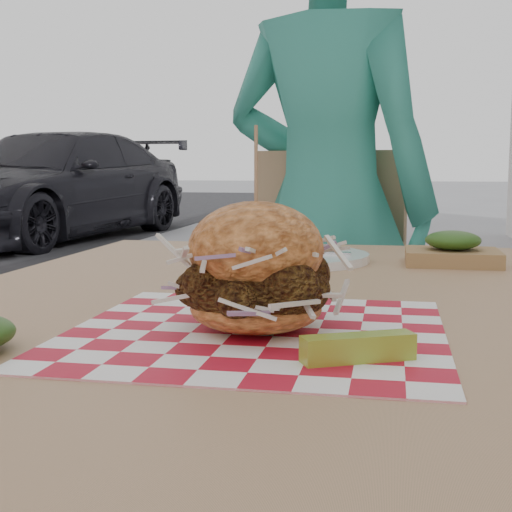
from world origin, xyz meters
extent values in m
imported|color=teal|center=(0.35, 1.04, 0.80)|extent=(0.68, 0.56, 1.60)
imported|color=black|center=(-3.60, 7.37, 0.66)|extent=(2.51, 4.80, 1.33)
cube|color=tan|center=(0.35, 0.05, 0.73)|extent=(0.80, 1.20, 0.04)
cylinder|color=#333338|center=(0.01, 0.59, 0.35)|extent=(0.05, 0.05, 0.71)
cylinder|color=#333338|center=(0.69, 0.59, 0.35)|extent=(0.05, 0.05, 0.71)
cube|color=tan|center=(0.35, 0.93, 0.45)|extent=(0.50, 0.50, 0.04)
cube|color=tan|center=(0.39, 1.12, 0.70)|extent=(0.42, 0.13, 0.50)
cylinder|color=#333338|center=(0.13, 0.79, 0.21)|extent=(0.03, 0.03, 0.43)
cylinder|color=#333338|center=(0.48, 0.71, 0.21)|extent=(0.03, 0.03, 0.43)
cylinder|color=#333338|center=(0.21, 1.14, 0.21)|extent=(0.03, 0.03, 0.43)
cylinder|color=#333338|center=(0.56, 1.06, 0.21)|extent=(0.03, 0.03, 0.43)
cube|color=red|center=(0.39, -0.14, 0.75)|extent=(0.36, 0.36, 0.00)
ellipsoid|color=#E68941|center=(0.39, -0.14, 0.77)|extent=(0.13, 0.13, 0.04)
ellipsoid|color=brown|center=(0.39, -0.14, 0.79)|extent=(0.14, 0.13, 0.07)
ellipsoid|color=#E68941|center=(0.39, -0.14, 0.83)|extent=(0.13, 0.13, 0.09)
cylinder|color=tan|center=(0.39, -0.14, 0.90)|extent=(0.00, 0.00, 0.10)
cube|color=#95A730|center=(0.49, -0.23, 0.76)|extent=(0.10, 0.06, 0.02)
cylinder|color=white|center=(0.35, 0.38, 0.76)|extent=(0.27, 0.27, 0.01)
cube|color=silver|center=(0.32, 0.38, 0.77)|extent=(0.15, 0.03, 0.00)
cube|color=silver|center=(0.38, 0.38, 0.77)|extent=(0.15, 0.03, 0.00)
cube|color=#997345|center=(0.62, 0.39, 0.76)|extent=(0.15, 0.12, 0.02)
ellipsoid|color=#214914|center=(0.62, 0.39, 0.79)|extent=(0.09, 0.09, 0.03)
camera|label=1|loc=(0.52, -0.81, 0.91)|focal=50.00mm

